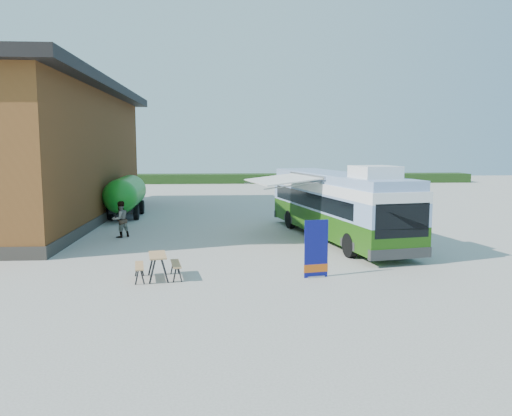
{
  "coord_description": "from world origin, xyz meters",
  "views": [
    {
      "loc": [
        -0.15,
        -18.04,
        4.06
      ],
      "look_at": [
        1.32,
        3.44,
        1.4
      ],
      "focal_mm": 35.0,
      "sensor_mm": 36.0,
      "label": 1
    }
  ],
  "objects": [
    {
      "name": "person_a",
      "position": [
        -5.7,
        9.6,
        0.84
      ],
      "size": [
        0.74,
        0.67,
        1.69
      ],
      "primitive_type": "imported",
      "rotation": [
        0.0,
        0.0,
        0.55
      ],
      "color": "#999999",
      "rests_on": "ground"
    },
    {
      "name": "bus",
      "position": [
        4.86,
        3.37,
        1.6
      ],
      "size": [
        4.36,
        11.15,
        3.35
      ],
      "rotation": [
        0.0,
        0.0,
        0.19
      ],
      "color": "#315E0F",
      "rests_on": "ground"
    },
    {
      "name": "barn",
      "position": [
        -10.5,
        10.0,
        3.59
      ],
      "size": [
        9.6,
        21.2,
        7.5
      ],
      "color": "brown",
      "rests_on": "ground"
    },
    {
      "name": "hedge",
      "position": [
        8.0,
        38.0,
        0.5
      ],
      "size": [
        40.0,
        3.0,
        1.0
      ],
      "primitive_type": "cube",
      "color": "#264419",
      "rests_on": "ground"
    },
    {
      "name": "ground",
      "position": [
        0.0,
        0.0,
        0.0
      ],
      "size": [
        100.0,
        100.0,
        0.0
      ],
      "primitive_type": "plane",
      "color": "#BCB7AD",
      "rests_on": "ground"
    },
    {
      "name": "banner",
      "position": [
        2.75,
        -3.02,
        0.74
      ],
      "size": [
        0.78,
        0.28,
        1.81
      ],
      "rotation": [
        0.0,
        0.0,
        0.19
      ],
      "color": "navy",
      "rests_on": "ground"
    },
    {
      "name": "person_b",
      "position": [
        -4.71,
        4.45,
        0.82
      ],
      "size": [
        1.01,
        0.99,
        1.64
      ],
      "primitive_type": "imported",
      "rotation": [
        0.0,
        0.0,
        -2.44
      ],
      "color": "#999999",
      "rests_on": "ground"
    },
    {
      "name": "picnic_table",
      "position": [
        -2.14,
        -2.89,
        0.58
      ],
      "size": [
        1.54,
        1.42,
        0.77
      ],
      "rotation": [
        0.0,
        0.0,
        0.17
      ],
      "color": "tan",
      "rests_on": "ground"
    },
    {
      "name": "awning",
      "position": [
        2.64,
        3.72,
        2.44
      ],
      "size": [
        3.24,
        4.46,
        0.51
      ],
      "rotation": [
        0.0,
        0.0,
        0.19
      ],
      "color": "white",
      "rests_on": "ground"
    },
    {
      "name": "slurry_tanker",
      "position": [
        -5.7,
        11.1,
        1.34
      ],
      "size": [
        2.02,
        6.29,
        2.32
      ],
      "rotation": [
        0.0,
        0.0,
        0.04
      ],
      "color": "#17831E",
      "rests_on": "ground"
    }
  ]
}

